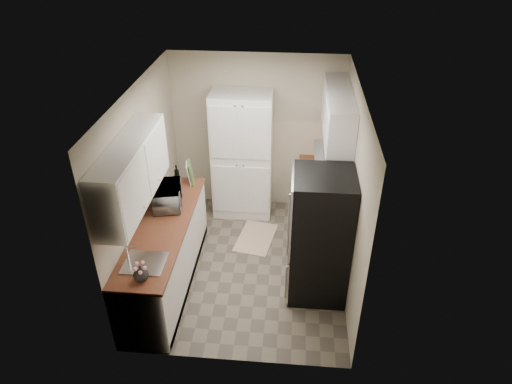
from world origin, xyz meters
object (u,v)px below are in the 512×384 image
electric_range (319,223)px  microwave (167,196)px  wine_bottle (177,175)px  toaster_oven (328,160)px  pantry_cabinet (242,156)px  refrigerator (320,237)px

electric_range → microwave: bearing=-168.9°
electric_range → wine_bottle: 2.09m
toaster_oven → electric_range: bearing=-93.6°
pantry_cabinet → electric_range: pantry_cabinet is taller
refrigerator → microwave: size_ratio=3.29×
pantry_cabinet → microwave: pantry_cabinet is taller
wine_bottle → pantry_cabinet: bearing=42.4°
pantry_cabinet → wine_bottle: (-0.83, -0.76, 0.05)m
microwave → toaster_oven: bearing=-71.4°
refrigerator → pantry_cabinet: bearing=123.5°
refrigerator → wine_bottle: size_ratio=6.47×
electric_range → microwave: 2.12m
refrigerator → toaster_oven: size_ratio=5.00×
toaster_oven → wine_bottle: bearing=-157.8°
electric_range → refrigerator: bearing=-92.5°
toaster_oven → refrigerator: bearing=-91.1°
refrigerator → toaster_oven: (0.15, 1.66, 0.17)m
pantry_cabinet → refrigerator: size_ratio=1.18×
electric_range → toaster_oven: size_ratio=3.33×
pantry_cabinet → microwave: (-0.82, -1.32, 0.06)m
refrigerator → microwave: (-1.96, 0.41, 0.21)m
electric_range → microwave: size_ratio=2.19×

